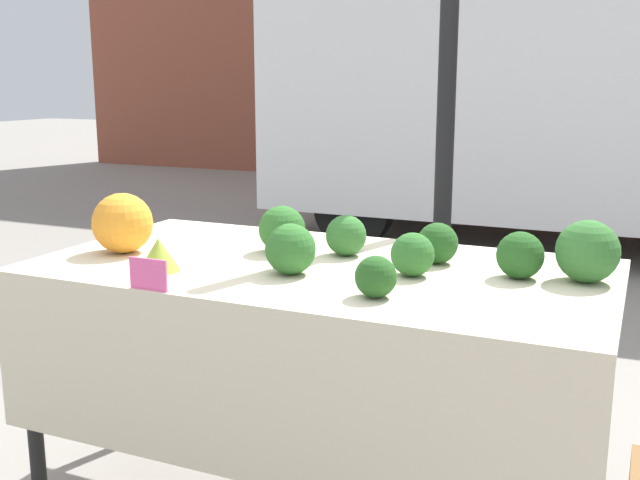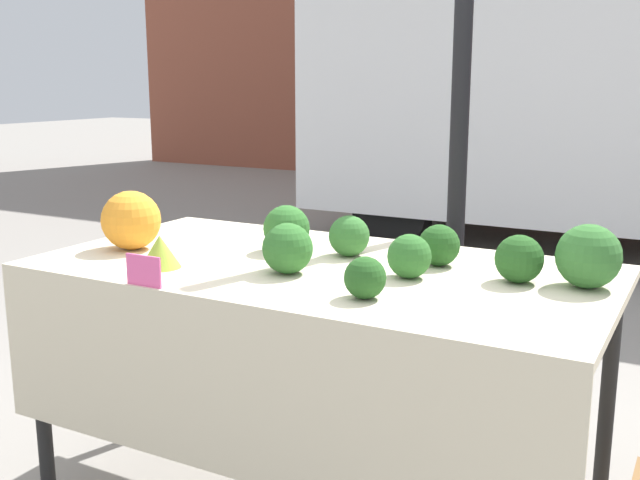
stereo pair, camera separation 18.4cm
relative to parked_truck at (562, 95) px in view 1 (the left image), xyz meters
name	(u,v)px [view 1 (the left image)]	position (x,y,z in m)	size (l,w,h in m)	color
tent_pole	(445,134)	(0.02, -4.06, -0.07)	(0.07, 0.07, 2.48)	black
parked_truck	(562,95)	(0.00, 0.00, 0.00)	(5.30, 2.08, 2.48)	white
market_table	(311,303)	(-0.18, -4.86, -0.55)	(1.79, 0.94, 0.87)	beige
orange_cauliflower	(123,223)	(-0.86, -4.90, -0.34)	(0.20, 0.20, 0.20)	orange
romanesco_head	(159,254)	(-0.60, -5.06, -0.39)	(0.13, 0.13, 0.10)	#93B238
broccoli_head_0	(412,255)	(0.12, -4.81, -0.37)	(0.13, 0.13, 0.13)	#2D6628
broccoli_head_1	(282,229)	(-0.37, -4.68, -0.36)	(0.16, 0.16, 0.16)	#2D6628
broccoli_head_2	(588,251)	(0.60, -4.67, -0.35)	(0.18, 0.18, 0.18)	#336B2D
broccoli_head_3	(346,235)	(-0.15, -4.64, -0.37)	(0.14, 0.14, 0.14)	#336B2D
broccoli_head_4	(376,277)	(0.10, -5.06, -0.38)	(0.11, 0.11, 0.11)	#23511E
broccoli_head_5	(520,255)	(0.42, -4.71, -0.37)	(0.14, 0.14, 0.14)	#23511E
broccoli_head_6	(290,249)	(-0.22, -4.93, -0.36)	(0.15, 0.15, 0.15)	#2D6628
broccoli_head_7	(437,243)	(0.15, -4.62, -0.37)	(0.13, 0.13, 0.13)	#23511E
price_sign	(148,274)	(-0.50, -5.25, -0.39)	(0.12, 0.01, 0.09)	#F45B9E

